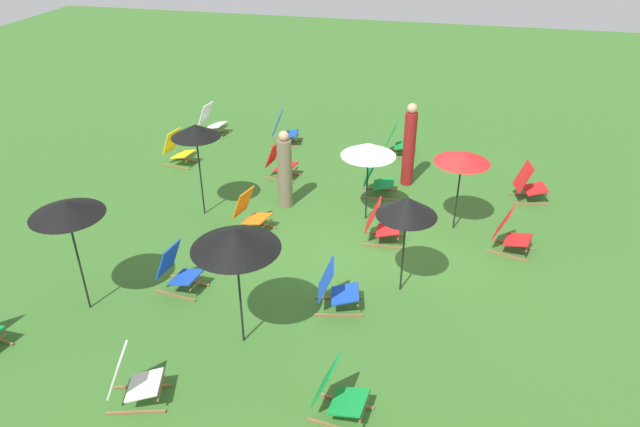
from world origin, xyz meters
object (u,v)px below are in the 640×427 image
Objects in this scene: deckchair_6 at (211,121)px; umbrella_5 at (369,149)px; deckchair_2 at (510,233)px; umbrella_4 at (195,131)px; deckchair_4 at (398,141)px; deckchair_11 at (177,270)px; deckchair_12 at (280,162)px; umbrella_3 at (235,239)px; person_1 at (285,171)px; deckchair_13 at (250,212)px; person_0 at (409,146)px; deckchair_8 at (529,184)px; deckchair_10 at (283,130)px; deckchair_9 at (380,224)px; umbrella_1 at (407,207)px; deckchair_14 at (335,289)px; umbrella_0 at (66,209)px; umbrella_2 at (462,157)px; deckchair_3 at (131,380)px; deckchair_0 at (337,393)px; deckchair_5 at (377,179)px; deckchair_1 at (177,149)px.

deckchair_6 is 6.04m from umbrella_5.
deckchair_2 is 6.15m from umbrella_4.
deckchair_4 is (3.86, 2.49, 0.00)m from deckchair_2.
umbrella_4 is (-0.00, 5.98, 1.43)m from deckchair_2.
deckchair_11 is 4.49m from deckchair_12.
umbrella_3 reaches higher than deckchair_4.
person_1 is (3.19, -0.92, 0.42)m from deckchair_11.
person_0 reaches higher than deckchair_13.
deckchair_8 is 1.01× the size of deckchair_10.
deckchair_10 is at bearing 34.64° from deckchair_9.
deckchair_2 is 4.54m from person_1.
deckchair_4 is 3.44m from deckchair_8.
deckchair_4 is 5.68m from umbrella_1.
umbrella_0 is (-0.90, 3.81, 1.44)m from deckchair_14.
umbrella_4 reaches higher than umbrella_2.
deckchair_12 is at bearing -173.56° from deckchair_10.
deckchair_3 is at bearing 126.94° from deckchair_14.
umbrella_4 is at bearing 96.21° from deckchair_8.
umbrella_3 is (-7.30, -1.52, 1.41)m from deckchair_10.
person_0 is (2.53, -0.24, 0.54)m from deckchair_9.
umbrella_3 is at bearing -146.53° from deckchair_6.
umbrella_5 is at bearing -148.54° from deckchair_10.
deckchair_0 and deckchair_3 have the same top height.
umbrella_5 reaches higher than deckchair_2.
umbrella_2 is (-3.30, -4.43, 1.15)m from deckchair_10.
deckchair_10 is at bearing 61.47° from deckchair_8.
deckchair_4 is 0.43× the size of umbrella_0.
deckchair_11 and deckchair_12 have the same top height.
umbrella_2 is at bearing -126.95° from deckchair_5.
deckchair_0 is at bearing 165.70° from umbrella_2.
deckchair_2 is 2.17m from deckchair_8.
deckchair_5 is 5.39m from umbrella_3.
deckchair_3 is 1.02× the size of deckchair_14.
umbrella_0 is at bearing 131.70° from deckchair_2.
deckchair_2 and deckchair_14 have the same top height.
deckchair_0 is at bearing -174.81° from umbrella_5.
deckchair_3 is 0.53× the size of umbrella_5.
umbrella_1 reaches higher than deckchair_10.
umbrella_4 reaches higher than deckchair_0.
deckchair_8 is 1.01× the size of deckchair_11.
deckchair_0 is at bearing -148.34° from deckchair_12.
umbrella_5 reaches higher than deckchair_14.
deckchair_11 is 0.44× the size of person_0.
deckchair_9 is (-4.08, -0.15, 0.00)m from deckchair_4.
deckchair_1 is at bearing 76.71° from umbrella_2.
umbrella_4 is at bearing 21.91° from deckchair_11.
umbrella_5 is at bearing 90.94° from umbrella_2.
person_0 reaches higher than deckchair_11.
deckchair_0 is at bearing -122.35° from umbrella_3.
umbrella_4 is (-0.58, 4.98, 0.28)m from umbrella_2.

